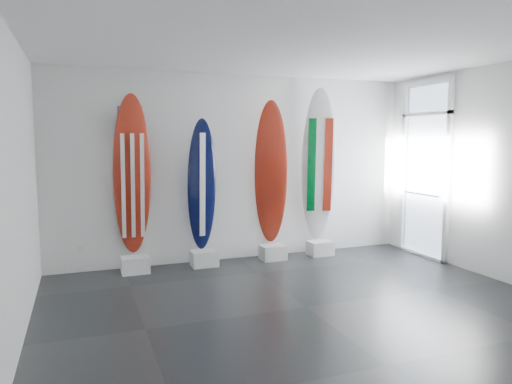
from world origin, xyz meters
name	(u,v)px	position (x,y,z in m)	size (l,w,h in m)	color
floor	(306,307)	(0.00, 0.00, 0.00)	(6.00, 6.00, 0.00)	black
ceiling	(309,44)	(0.00, 0.00, 3.00)	(6.00, 6.00, 0.00)	white
wall_back	(238,168)	(0.00, 2.50, 1.50)	(6.00, 6.00, 0.00)	white
wall_front	(484,210)	(0.00, -2.50, 1.50)	(6.00, 6.00, 0.00)	white
wall_left	(14,189)	(-3.00, 0.00, 1.50)	(5.00, 5.00, 0.00)	white
wall_right	(505,173)	(3.00, 0.00, 1.50)	(5.00, 5.00, 0.00)	white
display_block_usa	(135,265)	(-1.71, 2.18, 0.12)	(0.40, 0.30, 0.24)	silver
surfboard_usa	(132,176)	(-1.71, 2.28, 1.42)	(0.54, 0.08, 2.39)	maroon
display_block_navy	(204,259)	(-0.67, 2.18, 0.12)	(0.40, 0.30, 0.24)	silver
surfboard_navy	(202,185)	(-0.67, 2.28, 1.26)	(0.46, 0.08, 2.04)	black
display_block_swiss	(273,252)	(0.49, 2.18, 0.12)	(0.40, 0.30, 0.24)	silver
surfboard_swiss	(271,174)	(0.49, 2.28, 1.41)	(0.53, 0.08, 2.36)	maroon
display_block_italy	(320,248)	(1.36, 2.18, 0.12)	(0.40, 0.30, 0.24)	silver
surfboard_italy	(319,165)	(1.36, 2.28, 1.52)	(0.58, 0.08, 2.58)	silver
wall_outlet	(81,249)	(-2.45, 2.48, 0.35)	(0.09, 0.02, 0.13)	silver
glass_door	(425,172)	(2.97, 1.55, 1.43)	(0.12, 1.16, 2.85)	white
balcony	(483,222)	(4.30, 1.55, 0.50)	(2.80, 2.20, 1.20)	slate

